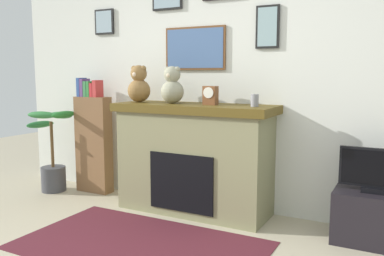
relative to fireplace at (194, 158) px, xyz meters
name	(u,v)px	position (x,y,z in m)	size (l,w,h in m)	color
back_wall	(219,80)	(0.11, 0.33, 0.76)	(5.20, 0.15, 2.60)	silver
fireplace	(194,158)	(0.00, 0.00, 0.00)	(1.61, 0.60, 1.08)	#84825B
bookshelf	(93,140)	(-1.36, 0.07, 0.06)	(0.43, 0.16, 1.33)	brown
potted_plant	(53,158)	(-1.80, -0.14, -0.15)	(0.55, 0.47, 0.96)	#3F3F44
tv_stand	(373,218)	(1.65, -0.03, -0.33)	(0.61, 0.40, 0.43)	black
television	(376,171)	(1.65, -0.03, 0.05)	(0.56, 0.14, 0.36)	black
area_rug	(140,245)	(0.00, -0.95, -0.54)	(1.97, 1.16, 0.01)	#521D27
candle_jar	(255,100)	(0.62, -0.02, 0.59)	(0.07, 0.07, 0.11)	gray
mantel_clock	(210,95)	(0.18, -0.02, 0.62)	(0.13, 0.10, 0.18)	brown
teddy_bear_grey	(139,86)	(-0.64, -0.02, 0.71)	(0.24, 0.24, 0.38)	olive
teddy_bear_tan	(172,87)	(-0.24, -0.02, 0.70)	(0.23, 0.23, 0.37)	#9E9C81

